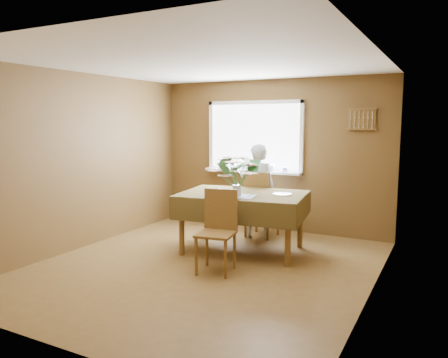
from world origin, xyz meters
The scene contains 15 objects.
floor centered at (0.00, 0.00, 0.00)m, with size 4.50×4.50×0.00m, color brown.
ceiling centered at (0.00, 0.00, 2.50)m, with size 4.50×4.50×0.00m, color white.
wall_back centered at (0.00, 2.25, 1.25)m, with size 4.00×4.00×0.00m, color brown.
wall_front centered at (0.00, -2.25, 1.25)m, with size 4.00×4.00×0.00m, color brown.
wall_left centered at (-2.00, 0.00, 1.25)m, with size 4.50×4.50×0.00m, color brown.
wall_right centered at (2.00, 0.00, 1.25)m, with size 4.50×4.50×0.00m, color brown.
window_assembly centered at (-0.30, 2.20, 1.35)m, with size 1.72×0.20×1.22m.
spoon_rack centered at (1.45, 2.22, 1.85)m, with size 0.44×0.05×0.33m.
dining_table centered at (0.14, 0.84, 0.73)m, with size 1.86×1.40×0.83m.
chair_far centered at (0.06, 1.64, 0.56)m, with size 0.47×0.47×1.04m.
chair_near centered at (0.21, 0.00, 0.54)m, with size 0.49×0.49×0.99m.
seated_woman centered at (0.03, 1.62, 0.74)m, with size 0.54×0.36×1.48m, color white.
flower_bouquet centered at (0.18, 0.58, 1.17)m, with size 0.61×0.61×0.52m.
side_plate centered at (0.67, 0.97, 0.83)m, with size 0.26×0.26×0.01m, color white.
table_knife centered at (0.31, 0.68, 0.84)m, with size 0.02×0.25×0.00m, color silver.
Camera 1 is at (2.69, -4.56, 1.81)m, focal length 35.00 mm.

